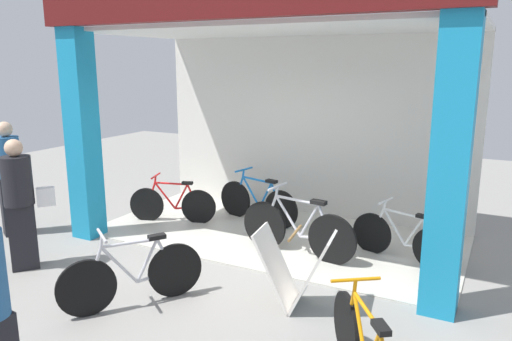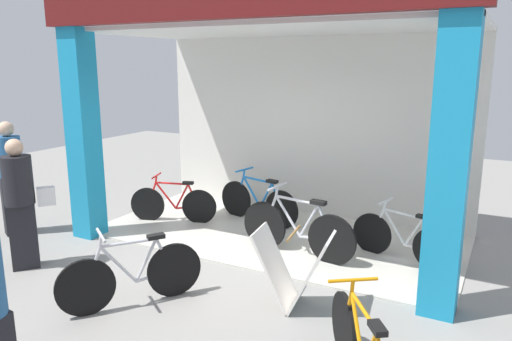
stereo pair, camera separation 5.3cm
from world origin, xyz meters
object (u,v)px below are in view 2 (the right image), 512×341
Objects in this scene: bicycle_inside_2 at (402,239)px; bicycle_parked_1 at (132,275)px; bicycle_inside_3 at (258,202)px; bicycle_inside_0 at (173,204)px; pedestrian_0 at (21,202)px; sandwich_board_sign at (293,270)px; bicycle_inside_1 at (297,229)px; pedestrian_2 at (11,176)px.

bicycle_parked_1 is at bearing -132.24° from bicycle_inside_2.
bicycle_inside_3 and bicycle_parked_1 have the same top height.
pedestrian_0 is at bearing -103.89° from bicycle_inside_0.
bicycle_parked_1 reaches higher than bicycle_inside_0.
bicycle_inside_0 is at bearing 149.58° from sandwich_board_sign.
bicycle_inside_2 is 0.91× the size of bicycle_inside_3.
bicycle_inside_1 is 0.99× the size of pedestrian_2.
bicycle_inside_1 is 2.35m from bicycle_parked_1.
bicycle_inside_1 is 1.39m from bicycle_inside_2.
bicycle_inside_2 is at bearing 29.85° from pedestrian_0.
bicycle_inside_0 is at bearing 40.22° from pedestrian_2.
bicycle_inside_0 is 1.04× the size of bicycle_parked_1.
bicycle_inside_3 is at bearing 137.96° from bicycle_inside_1.
bicycle_parked_1 is 1.50× the size of sandwich_board_sign.
bicycle_inside_1 is 1.43m from sandwich_board_sign.
pedestrian_2 is (-4.74, 0.14, 0.48)m from sandwich_board_sign.
bicycle_parked_1 is 1.99m from pedestrian_0.
pedestrian_0 is at bearing -31.65° from pedestrian_2.
bicycle_inside_2 is at bearing 19.64° from bicycle_inside_1.
bicycle_inside_3 is 3.83m from pedestrian_2.
pedestrian_2 reaches higher than pedestrian_0.
bicycle_inside_0 is at bearing 76.11° from pedestrian_0.
bicycle_inside_2 is 4.94m from pedestrian_0.
pedestrian_0 is at bearing -169.53° from sandwich_board_sign.
pedestrian_0 reaches higher than sandwich_board_sign.
pedestrian_0 reaches higher than bicycle_parked_1.
sandwich_board_sign is at bearing -68.53° from bicycle_inside_1.
bicycle_inside_0 is 1.57× the size of sandwich_board_sign.
bicycle_parked_1 is at bearing -153.45° from sandwich_board_sign.
bicycle_inside_0 is 2.40m from bicycle_inside_1.
bicycle_parked_1 is (1.33, -2.48, 0.03)m from bicycle_inside_0.
bicycle_inside_3 is 3.54m from pedestrian_0.
pedestrian_2 is (-5.52, -1.66, 0.59)m from bicycle_inside_2.
pedestrian_0 is (-2.95, -1.97, 0.50)m from bicycle_inside_1.
bicycle_inside_1 is at bearing 111.47° from sandwich_board_sign.
bicycle_inside_3 reaches higher than bicycle_inside_0.
pedestrian_2 reaches higher than bicycle_parked_1.
bicycle_inside_2 is at bearing 1.58° from bicycle_inside_0.
bicycle_inside_1 reaches higher than bicycle_inside_3.
bicycle_inside_3 reaches higher than bicycle_inside_2.
bicycle_parked_1 is (0.10, -3.13, -0.00)m from bicycle_inside_3.
bicycle_inside_2 is (3.68, 0.10, -0.00)m from bicycle_inside_0.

